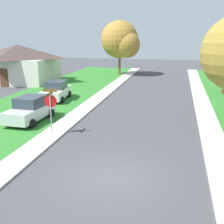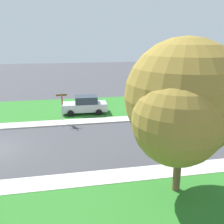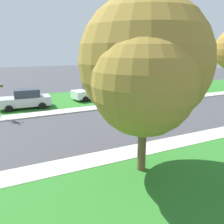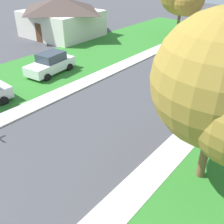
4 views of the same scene
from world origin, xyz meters
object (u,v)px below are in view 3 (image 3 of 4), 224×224
object	(u,v)px
tree_corner_large	(145,67)
house_left_setback	(127,68)
car_white_kerbside_mid	(94,91)
car_silver_far_down_street	(25,99)

from	to	relation	value
tree_corner_large	house_left_setback	size ratio (longest dim) A/B	0.78
car_white_kerbside_mid	car_silver_far_down_street	world-z (taller)	same
car_silver_far_down_street	house_left_setback	bearing A→B (deg)	121.64
tree_corner_large	car_white_kerbside_mid	bearing A→B (deg)	166.02
house_left_setback	tree_corner_large	bearing A→B (deg)	-27.98
car_silver_far_down_street	tree_corner_large	distance (m)	14.75
car_silver_far_down_street	tree_corner_large	bearing A→B (deg)	12.46
car_white_kerbside_mid	tree_corner_large	world-z (taller)	tree_corner_large
car_white_kerbside_mid	car_silver_far_down_street	bearing A→B (deg)	-81.62
car_white_kerbside_mid	tree_corner_large	distance (m)	15.84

